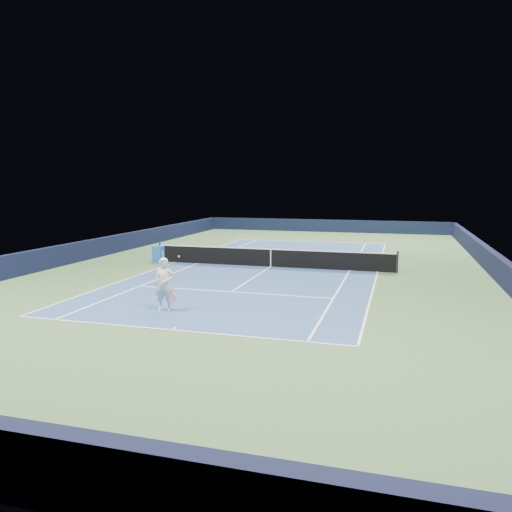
# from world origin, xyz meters

# --- Properties ---
(ground) EXTENTS (40.00, 40.00, 0.00)m
(ground) POSITION_xyz_m (0.00, 0.00, 0.00)
(ground) COLOR #3B5C32
(ground) RESTS_ON ground
(wall_far) EXTENTS (22.00, 0.35, 1.10)m
(wall_far) POSITION_xyz_m (0.00, 19.82, 0.55)
(wall_far) COLOR black
(wall_far) RESTS_ON ground
(wall_right) EXTENTS (0.35, 40.00, 1.10)m
(wall_right) POSITION_xyz_m (10.82, 0.00, 0.55)
(wall_right) COLOR black
(wall_right) RESTS_ON ground
(wall_left) EXTENTS (0.35, 40.00, 1.10)m
(wall_left) POSITION_xyz_m (-10.82, 0.00, 0.55)
(wall_left) COLOR black
(wall_left) RESTS_ON ground
(court_surface) EXTENTS (10.97, 23.77, 0.01)m
(court_surface) POSITION_xyz_m (0.00, 0.00, 0.00)
(court_surface) COLOR navy
(court_surface) RESTS_ON ground
(baseline_far) EXTENTS (10.97, 0.08, 0.00)m
(baseline_far) POSITION_xyz_m (0.00, 11.88, 0.01)
(baseline_far) COLOR white
(baseline_far) RESTS_ON ground
(baseline_near) EXTENTS (10.97, 0.08, 0.00)m
(baseline_near) POSITION_xyz_m (0.00, -11.88, 0.01)
(baseline_near) COLOR white
(baseline_near) RESTS_ON ground
(sideline_doubles_right) EXTENTS (0.08, 23.77, 0.00)m
(sideline_doubles_right) POSITION_xyz_m (5.49, 0.00, 0.01)
(sideline_doubles_right) COLOR white
(sideline_doubles_right) RESTS_ON ground
(sideline_doubles_left) EXTENTS (0.08, 23.77, 0.00)m
(sideline_doubles_left) POSITION_xyz_m (-5.49, 0.00, 0.01)
(sideline_doubles_left) COLOR white
(sideline_doubles_left) RESTS_ON ground
(sideline_singles_right) EXTENTS (0.08, 23.77, 0.00)m
(sideline_singles_right) POSITION_xyz_m (4.12, 0.00, 0.01)
(sideline_singles_right) COLOR white
(sideline_singles_right) RESTS_ON ground
(sideline_singles_left) EXTENTS (0.08, 23.77, 0.00)m
(sideline_singles_left) POSITION_xyz_m (-4.12, 0.00, 0.01)
(sideline_singles_left) COLOR white
(sideline_singles_left) RESTS_ON ground
(service_line_far) EXTENTS (8.23, 0.08, 0.00)m
(service_line_far) POSITION_xyz_m (0.00, 6.40, 0.01)
(service_line_far) COLOR white
(service_line_far) RESTS_ON ground
(service_line_near) EXTENTS (8.23, 0.08, 0.00)m
(service_line_near) POSITION_xyz_m (0.00, -6.40, 0.01)
(service_line_near) COLOR white
(service_line_near) RESTS_ON ground
(center_service_line) EXTENTS (0.08, 12.80, 0.00)m
(center_service_line) POSITION_xyz_m (0.00, 0.00, 0.01)
(center_service_line) COLOR white
(center_service_line) RESTS_ON ground
(center_mark_far) EXTENTS (0.08, 0.30, 0.00)m
(center_mark_far) POSITION_xyz_m (0.00, 11.73, 0.01)
(center_mark_far) COLOR white
(center_mark_far) RESTS_ON ground
(center_mark_near) EXTENTS (0.08, 0.30, 0.00)m
(center_mark_near) POSITION_xyz_m (0.00, -11.73, 0.01)
(center_mark_near) COLOR white
(center_mark_near) RESTS_ON ground
(tennis_net) EXTENTS (12.90, 0.10, 1.07)m
(tennis_net) POSITION_xyz_m (0.00, 0.00, 0.50)
(tennis_net) COLOR black
(tennis_net) RESTS_ON ground
(sponsor_cube) EXTENTS (0.64, 0.57, 0.91)m
(sponsor_cube) POSITION_xyz_m (-6.40, -0.18, 0.45)
(sponsor_cube) COLOR blue
(sponsor_cube) RESTS_ON ground
(tennis_player) EXTENTS (0.85, 1.31, 1.84)m
(tennis_player) POSITION_xyz_m (-1.22, -9.85, 0.92)
(tennis_player) COLOR silver
(tennis_player) RESTS_ON ground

